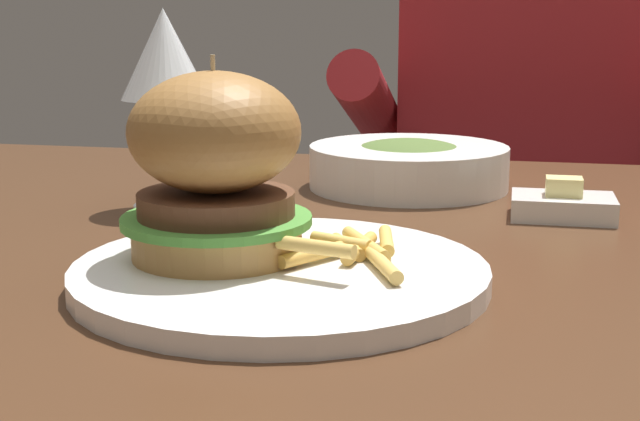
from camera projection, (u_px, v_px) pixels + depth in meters
The scene contains 8 objects.
dining_table at pixel (417, 345), 0.74m from camera, with size 1.24×0.79×0.74m.
main_plate at pixel (280, 274), 0.58m from camera, with size 0.27×0.27×0.01m, color white.
burger_sandwich at pixel (215, 165), 0.59m from camera, with size 0.13×0.13×0.13m.
fries_pile at pixel (353, 248), 0.59m from camera, with size 0.08×0.11×0.02m.
wine_glass at pixel (165, 60), 0.78m from camera, with size 0.08×0.08×0.18m.
butter_dish at pixel (563, 205), 0.77m from camera, with size 0.09×0.06×0.04m.
soup_bowl at pixel (408, 165), 0.91m from camera, with size 0.20×0.20×0.05m.
diner_person at pixel (518, 246), 1.38m from camera, with size 0.51×0.36×1.18m.
Camera 1 is at (0.07, -0.70, 0.91)m, focal length 50.00 mm.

